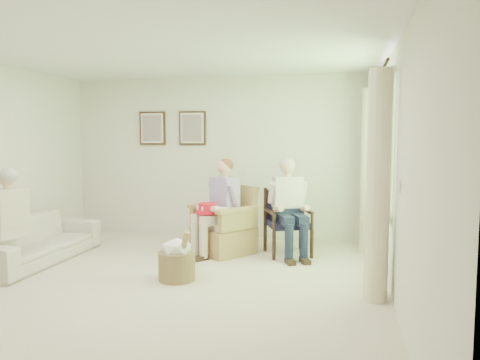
% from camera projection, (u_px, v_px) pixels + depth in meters
% --- Properties ---
extents(floor, '(5.50, 5.50, 0.00)m').
position_uv_depth(floor, '(153.00, 289.00, 5.06)').
color(floor, beige).
rests_on(floor, ground).
extents(back_wall, '(5.00, 0.04, 2.60)m').
position_uv_depth(back_wall, '(220.00, 158.00, 7.61)').
color(back_wall, silver).
rests_on(back_wall, ground).
extents(right_wall, '(0.04, 5.50, 2.60)m').
position_uv_depth(right_wall, '(399.00, 173.00, 4.38)').
color(right_wall, silver).
rests_on(right_wall, ground).
extents(ceiling, '(5.00, 5.50, 0.02)m').
position_uv_depth(ceiling, '(148.00, 44.00, 4.82)').
color(ceiling, white).
rests_on(ceiling, back_wall).
extents(window, '(0.13, 2.50, 1.63)m').
position_uv_depth(window, '(386.00, 142.00, 5.53)').
color(window, '#2D6B23').
rests_on(window, right_wall).
extents(curtain_left, '(0.34, 0.34, 2.30)m').
position_uv_depth(curtain_left, '(378.00, 186.00, 4.65)').
color(curtain_left, beige).
rests_on(curtain_left, ground).
extents(curtain_right, '(0.34, 0.34, 2.30)m').
position_uv_depth(curtain_right, '(369.00, 172.00, 6.55)').
color(curtain_right, beige).
rests_on(curtain_right, ground).
extents(framed_print_left, '(0.45, 0.05, 0.55)m').
position_uv_depth(framed_print_left, '(152.00, 128.00, 7.78)').
color(framed_print_left, '#382114').
rests_on(framed_print_left, back_wall).
extents(framed_print_right, '(0.45, 0.05, 0.55)m').
position_uv_depth(framed_print_right, '(192.00, 128.00, 7.62)').
color(framed_print_right, '#382114').
rests_on(framed_print_right, back_wall).
extents(wicker_armchair, '(0.74, 0.74, 0.95)m').
position_uv_depth(wicker_armchair, '(224.00, 231.00, 6.63)').
color(wicker_armchair, tan).
rests_on(wicker_armchair, ground).
extents(wood_armchair, '(0.58, 0.54, 0.89)m').
position_uv_depth(wood_armchair, '(289.00, 219.00, 6.56)').
color(wood_armchair, black).
rests_on(wood_armchair, ground).
extents(sofa, '(2.00, 0.78, 0.58)m').
position_uv_depth(sofa, '(35.00, 240.00, 6.14)').
color(sofa, beige).
rests_on(sofa, ground).
extents(person_wicker, '(0.40, 0.63, 1.31)m').
position_uv_depth(person_wicker, '(222.00, 201.00, 6.47)').
color(person_wicker, beige).
rests_on(person_wicker, ground).
extents(person_dark, '(0.40, 0.62, 1.32)m').
position_uv_depth(person_dark, '(288.00, 201.00, 6.39)').
color(person_dark, '#191F37').
rests_on(person_dark, ground).
extents(person_sofa, '(0.42, 0.62, 1.25)m').
position_uv_depth(person_sofa, '(4.00, 215.00, 5.57)').
color(person_sofa, beige).
rests_on(person_sofa, ground).
extents(red_hat, '(0.32, 0.32, 0.14)m').
position_uv_depth(red_hat, '(207.00, 209.00, 6.36)').
color(red_hat, red).
rests_on(red_hat, person_wicker).
extents(hatbox, '(0.55, 0.55, 0.62)m').
position_uv_depth(hatbox, '(177.00, 259.00, 5.36)').
color(hatbox, tan).
rests_on(hatbox, ground).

